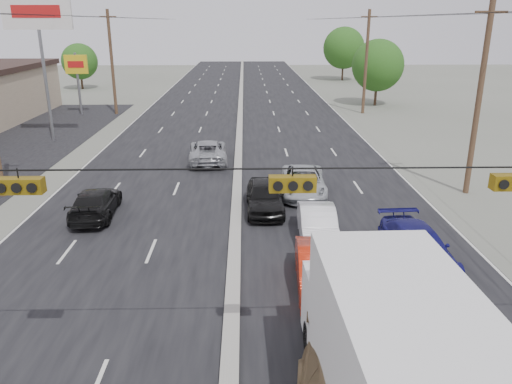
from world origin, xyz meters
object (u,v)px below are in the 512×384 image
(utility_pole_left_c, at_px, (112,62))
(oncoming_far, at_px, (208,151))
(queue_car_c, at_px, (303,182))
(oncoming_near, at_px, (95,203))
(pole_sign_far, at_px, (77,69))
(tree_right_far, at_px, (344,48))
(queue_car_a, at_px, (265,196))
(queue_car_b, at_px, (318,225))
(tree_right_mid, at_px, (378,65))
(red_sedan, at_px, (319,270))
(utility_pole_right_b, at_px, (479,99))
(queue_car_d, at_px, (417,247))
(tree_left_far, at_px, (80,61))
(pole_sign_billboard, at_px, (38,21))
(utility_pole_right_c, at_px, (366,62))
(box_truck, at_px, (388,354))

(utility_pole_left_c, relative_size, oncoming_far, 1.91)
(queue_car_c, height_order, oncoming_near, queue_car_c)
(pole_sign_far, xyz_separation_m, tree_right_far, (32.00, 30.00, 0.55))
(queue_car_a, relative_size, queue_car_b, 1.03)
(utility_pole_left_c, height_order, tree_right_mid, utility_pole_left_c)
(queue_car_b, bearing_deg, tree_right_mid, 74.48)
(red_sedan, height_order, queue_car_c, red_sedan)
(utility_pole_right_b, height_order, oncoming_far, utility_pole_right_b)
(utility_pole_left_c, xyz_separation_m, queue_car_d, (19.50, -33.37, -4.39))
(utility_pole_right_b, bearing_deg, oncoming_near, -171.07)
(pole_sign_far, xyz_separation_m, queue_car_a, (17.40, -27.53, -3.65))
(tree_left_far, height_order, queue_car_c, tree_left_far)
(pole_sign_billboard, xyz_separation_m, tree_right_far, (30.50, 42.00, -3.91))
(queue_car_a, bearing_deg, utility_pole_right_b, 12.09)
(utility_pole_right_b, relative_size, tree_right_far, 1.23)
(queue_car_a, bearing_deg, utility_pole_right_c, 67.30)
(queue_car_b, distance_m, oncoming_far, 13.91)
(box_truck, relative_size, oncoming_near, 1.72)
(pole_sign_far, distance_m, oncoming_far, 23.36)
(box_truck, relative_size, queue_car_d, 1.62)
(utility_pole_right_c, bearing_deg, tree_right_far, 83.35)
(utility_pole_left_c, distance_m, pole_sign_far, 3.57)
(utility_pole_right_c, height_order, red_sedan, utility_pole_right_c)
(pole_sign_far, xyz_separation_m, tree_right_mid, (31.00, 5.00, -0.07))
(utility_pole_right_b, xyz_separation_m, red_sedan, (-9.50, -10.13, -4.39))
(box_truck, relative_size, red_sedan, 1.82)
(utility_pole_left_c, height_order, queue_car_c, utility_pole_left_c)
(pole_sign_billboard, distance_m, oncoming_far, 16.20)
(queue_car_a, distance_m, oncoming_far, 9.80)
(queue_car_c, bearing_deg, queue_car_a, -127.59)
(pole_sign_far, bearing_deg, box_truck, -64.85)
(tree_right_far, distance_m, queue_car_c, 56.63)
(utility_pole_right_c, distance_m, pole_sign_far, 28.51)
(utility_pole_right_b, bearing_deg, utility_pole_right_c, 90.00)
(tree_right_far, xyz_separation_m, red_sedan, (-13.00, -65.13, -4.24))
(box_truck, bearing_deg, tree_right_far, 78.88)
(tree_right_mid, distance_m, queue_car_d, 39.36)
(red_sedan, bearing_deg, utility_pole_left_c, 116.88)
(pole_sign_billboard, relative_size, red_sedan, 2.52)
(oncoming_near, bearing_deg, tree_right_mid, -126.64)
(utility_pole_right_b, distance_m, queue_car_c, 9.96)
(tree_right_far, distance_m, queue_car_d, 64.15)
(utility_pole_right_c, height_order, queue_car_c, utility_pole_right_c)
(utility_pole_right_b, relative_size, box_truck, 1.26)
(oncoming_far, bearing_deg, box_truck, 99.54)
(pole_sign_far, xyz_separation_m, queue_car_b, (19.50, -31.11, -3.70))
(box_truck, relative_size, oncoming_far, 1.52)
(tree_left_far, distance_m, oncoming_far, 43.34)
(tree_right_far, bearing_deg, pole_sign_far, -136.85)
(queue_car_d, bearing_deg, queue_car_b, 144.16)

